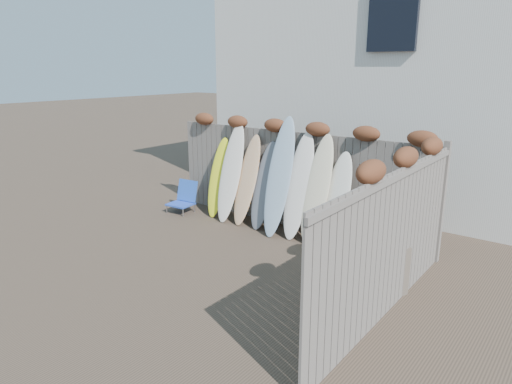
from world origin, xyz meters
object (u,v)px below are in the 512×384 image
Objects in this scene: beach_chair at (184,197)px; surfboard_0 at (218,177)px; lattice_panel at (403,233)px; wooden_crate at (381,268)px.

surfboard_0 reaches higher than beach_chair.
surfboard_0 is (0.82, 0.30, 0.54)m from beach_chair.
beach_chair is 0.39× the size of surfboard_0.
lattice_panel is 0.86× the size of surfboard_0.
surfboard_0 reaches higher than lattice_panel.
beach_chair is 0.97× the size of wooden_crate.
wooden_crate is at bearing -85.94° from lattice_panel.
beach_chair is at bearing 169.64° from wooden_crate.
lattice_panel is 4.53m from surfboard_0.
beach_chair is 1.03m from surfboard_0.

